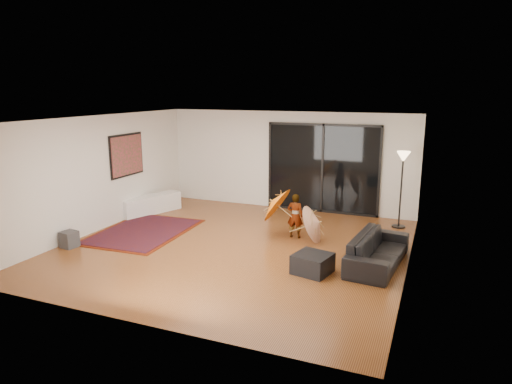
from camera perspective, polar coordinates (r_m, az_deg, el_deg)
The scene contains 17 objects.
floor at distance 9.82m, azimuth -2.61°, elevation -6.83°, with size 7.00×7.00×0.00m, color brown.
ceiling at distance 9.27m, azimuth -2.78°, elevation 9.10°, with size 7.00×7.00×0.00m, color white.
wall_back at distance 12.66m, azimuth 3.97°, elevation 3.93°, with size 7.00×7.00×0.00m, color silver.
wall_front at distance 6.54m, azimuth -15.67°, elevation -4.99°, with size 7.00×7.00×0.00m, color silver.
wall_left at distance 11.35m, azimuth -18.97°, elevation 2.23°, with size 7.00×7.00×0.00m, color silver.
wall_right at distance 8.62m, azimuth 18.95°, elevation -0.95°, with size 7.00×7.00×0.00m, color silver.
sliding_door at distance 12.38m, azimuth 8.31°, elevation 2.92°, with size 3.06×0.07×2.40m.
painting at distance 12.04m, azimuth -15.84°, elevation 4.46°, with size 0.04×1.28×1.08m.
media_console at distance 12.65m, azimuth -13.03°, elevation -1.52°, with size 0.43×1.73×0.48m, color white.
speaker at distance 10.49m, azimuth -22.31°, elevation -5.50°, with size 0.31×0.31×0.35m, color #424244.
persian_rug at distance 11.10m, azimuth -13.92°, elevation -4.81°, with size 2.05×2.78×0.02m.
sofa at distance 9.03m, azimuth 14.99°, elevation -7.04°, with size 2.04×0.80×0.60m, color black.
ottoman at distance 8.49m, azimuth 7.09°, elevation -8.85°, with size 0.62×0.62×0.36m, color black.
floor_lamp at distance 11.35m, azimuth 17.86°, elevation 2.89°, with size 0.32×0.32×1.85m.
child at distance 10.29m, azimuth 4.92°, elevation -2.98°, with size 0.37×0.24×1.01m, color #999999.
parasol_orange at distance 10.35m, azimuth 1.96°, elevation -1.53°, with size 0.66×0.92×0.91m.
parasol_white at distance 10.00m, azimuth 7.95°, elevation -3.54°, with size 0.52×0.86×0.92m.
Camera 1 is at (3.89, -8.39, 3.30)m, focal length 32.00 mm.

